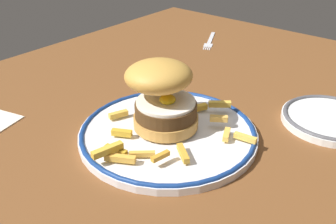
% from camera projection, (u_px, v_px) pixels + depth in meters
% --- Properties ---
extents(ground_plane, '(1.36, 0.98, 0.04)m').
position_uv_depth(ground_plane, '(148.00, 148.00, 0.63)').
color(ground_plane, brown).
extents(dinner_plate, '(0.28, 0.28, 0.02)m').
position_uv_depth(dinner_plate, '(168.00, 132.00, 0.62)').
color(dinner_plate, silver).
rests_on(dinner_plate, ground_plane).
extents(burger, '(0.15, 0.15, 0.11)m').
position_uv_depth(burger, '(162.00, 93.00, 0.60)').
color(burger, '#C38B40').
rests_on(burger, dinner_plate).
extents(fries_pile, '(0.26, 0.23, 0.02)m').
position_uv_depth(fries_pile, '(166.00, 130.00, 0.59)').
color(fries_pile, gold).
rests_on(fries_pile, dinner_plate).
extents(side_plate, '(0.16, 0.16, 0.02)m').
position_uv_depth(side_plate, '(330.00, 119.00, 0.65)').
color(side_plate, silver).
rests_on(side_plate, ground_plane).
extents(fork, '(0.13, 0.08, 0.00)m').
position_uv_depth(fork, '(210.00, 41.00, 1.03)').
color(fork, silver).
rests_on(fork, ground_plane).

